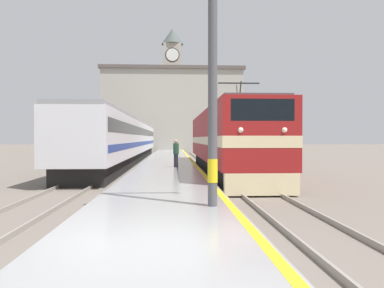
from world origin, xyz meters
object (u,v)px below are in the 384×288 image
(passenger_train, at_px, (127,140))
(catenary_mast, at_px, (217,54))
(person_on_platform, at_px, (176,153))
(clock_tower, at_px, (172,86))
(locomotive_train, at_px, (225,141))

(passenger_train, xyz_separation_m, catenary_mast, (5.29, -25.15, 2.27))
(person_on_platform, relative_size, clock_tower, 0.07)
(passenger_train, bearing_deg, locomotive_train, -57.51)
(locomotive_train, height_order, catenary_mast, catenary_mast)
(passenger_train, bearing_deg, catenary_mast, -78.13)
(catenary_mast, bearing_deg, clock_tower, 91.02)
(catenary_mast, bearing_deg, passenger_train, 101.87)
(locomotive_train, distance_m, passenger_train, 13.79)
(passenger_train, relative_size, person_on_platform, 23.17)
(person_on_platform, xyz_separation_m, clock_tower, (-0.20, 49.29, 10.94))
(passenger_train, distance_m, clock_tower, 38.61)
(catenary_mast, height_order, clock_tower, clock_tower)
(passenger_train, bearing_deg, clock_tower, 83.55)
(locomotive_train, bearing_deg, catenary_mast, -98.91)
(locomotive_train, xyz_separation_m, person_on_platform, (-3.03, -0.66, -0.70))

